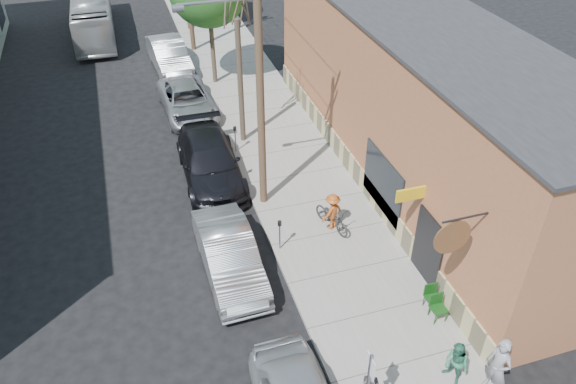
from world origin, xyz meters
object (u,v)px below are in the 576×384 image
object	(u,v)px
patio_chair_b	(433,298)
car_4	(169,55)
tree_bare	(240,83)
cyclist	(332,212)
car_1	(230,256)
car_2	(210,162)
sign_post	(368,384)
patron_grey	(498,367)
parking_meter_far	(235,135)
utility_pole_near	(258,78)
parking_meter_near	(280,230)
patio_chair_a	(439,309)
car_3	(187,101)
patron_green	(456,364)
bus	(92,14)

from	to	relation	value
patio_chair_b	car_4	bearing A→B (deg)	106.10
tree_bare	cyclist	bearing A→B (deg)	-77.25
cyclist	car_1	size ratio (longest dim) A/B	0.31
car_4	cyclist	bearing A→B (deg)	-81.70
cyclist	car_2	world-z (taller)	car_2
sign_post	patron_grey	xyz separation A→B (m)	(3.75, -0.11, -0.70)
parking_meter_far	utility_pole_near	size ratio (longest dim) A/B	0.12
patron_grey	car_1	world-z (taller)	patron_grey
parking_meter_near	tree_bare	world-z (taller)	tree_bare
parking_meter_near	patio_chair_b	xyz separation A→B (m)	(3.76, -4.14, -0.39)
patio_chair_a	car_3	size ratio (longest dim) A/B	0.17
patron_green	car_4	world-z (taller)	car_4
patron_green	car_3	xyz separation A→B (m)	(-4.44, 17.95, -0.16)
car_2	car_1	bearing A→B (deg)	-93.53
utility_pole_near	patio_chair_b	world-z (taller)	utility_pole_near
tree_bare	patron_green	bearing A→B (deg)	-80.40
sign_post	patron_green	distance (m)	3.07
patron_grey	car_4	xyz separation A→B (m)	(-5.40, 24.22, -0.27)
car_2	parking_meter_far	bearing A→B (deg)	48.50
tree_bare	patio_chair_a	bearing A→B (deg)	-75.58
patio_chair_b	car_4	xyz separation A→B (m)	(-5.32, 21.12, 0.27)
bus	cyclist	bearing A→B (deg)	-71.15
car_1	car_4	xyz separation A→B (m)	(0.36, 17.52, 0.06)
patio_chair_a	utility_pole_near	bearing A→B (deg)	112.72
cyclist	car_2	xyz separation A→B (m)	(-3.63, 4.73, -0.05)
utility_pole_near	patron_grey	bearing A→B (deg)	-69.93
parking_meter_near	patron_green	bearing A→B (deg)	-65.89
parking_meter_near	cyclist	bearing A→B (deg)	14.10
patio_chair_a	patio_chair_b	size ratio (longest dim) A/B	1.00
patron_green	car_3	bearing A→B (deg)	-178.90
parking_meter_far	patio_chair_a	bearing A→B (deg)	-71.98
patio_chair_b	patron_grey	xyz separation A→B (m)	(0.09, -3.11, 0.54)
patio_chair_b	car_4	world-z (taller)	car_4
patron_green	car_2	world-z (taller)	car_2
tree_bare	car_3	size ratio (longest dim) A/B	1.09
car_1	car_4	world-z (taller)	car_4
patron_green	car_3	world-z (taller)	patron_green
parking_meter_near	patio_chair_a	bearing A→B (deg)	-50.84
car_1	cyclist	bearing A→B (deg)	13.69
parking_meter_far	tree_bare	size ratio (longest dim) A/B	0.22
patron_grey	car_3	xyz separation A→B (m)	(-5.30, 18.51, -0.41)
tree_bare	parking_meter_near	bearing A→B (deg)	-94.06
parking_meter_far	sign_post	bearing A→B (deg)	-89.59
sign_post	patio_chair_a	world-z (taller)	sign_post
bus	car_3	bearing A→B (deg)	-71.68
car_2	bus	world-z (taller)	bus
patron_grey	car_3	size ratio (longest dim) A/B	0.38
patron_green	bus	bearing A→B (deg)	-177.36
parking_meter_near	car_1	bearing A→B (deg)	-164.17
sign_post	patio_chair_a	xyz separation A→B (m)	(3.61, 2.57, -1.24)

